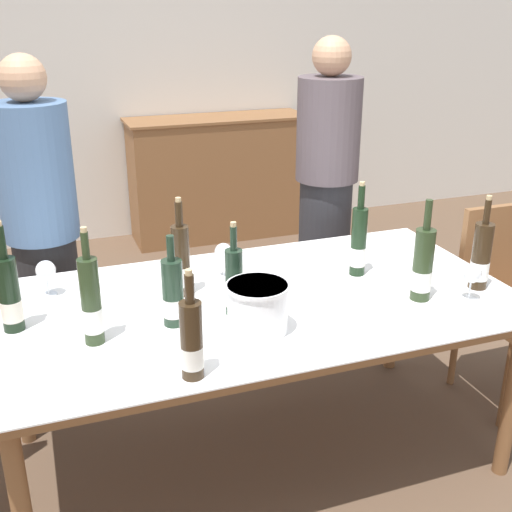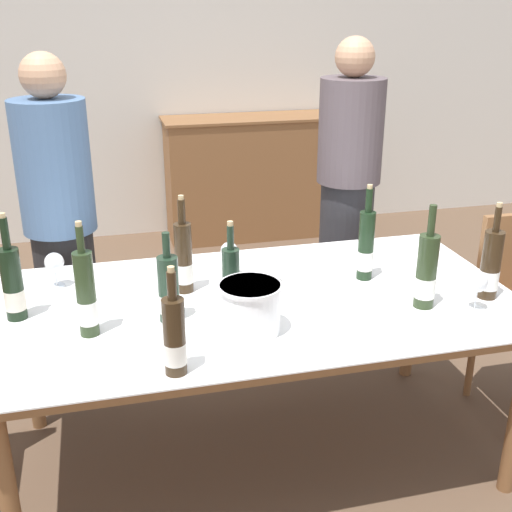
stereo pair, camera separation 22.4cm
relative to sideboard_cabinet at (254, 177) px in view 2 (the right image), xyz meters
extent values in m
plane|color=brown|center=(-0.65, -2.70, -0.48)|extent=(12.00, 12.00, 0.00)
cube|color=silver|center=(-0.65, 0.29, 0.92)|extent=(8.00, 0.10, 2.80)
cube|color=brown|center=(0.00, 0.00, -0.01)|extent=(1.37, 0.44, 0.94)
cube|color=brown|center=(0.00, 0.00, 0.47)|extent=(1.41, 0.46, 0.02)
cylinder|color=brown|center=(-1.55, -3.13, -0.14)|extent=(0.06, 0.06, 0.68)
cylinder|color=brown|center=(-1.55, -2.27, -0.14)|extent=(0.06, 0.06, 0.68)
cylinder|color=brown|center=(0.25, -2.27, -0.14)|extent=(0.06, 0.06, 0.68)
cube|color=brown|center=(-0.65, -2.70, 0.22)|extent=(1.96, 1.03, 0.04)
cube|color=white|center=(-0.65, -2.70, 0.24)|extent=(1.99, 1.06, 0.01)
cylinder|color=white|center=(-0.73, -2.93, 0.33)|extent=(0.21, 0.21, 0.17)
cylinder|color=white|center=(-0.73, -2.93, 0.41)|extent=(0.22, 0.22, 0.01)
cylinder|color=#1E3323|center=(-0.99, -2.78, 0.37)|extent=(0.07, 0.07, 0.24)
cylinder|color=white|center=(-0.99, -2.78, 0.31)|extent=(0.08, 0.08, 0.07)
cylinder|color=#1E3323|center=(-0.99, -2.78, 0.53)|extent=(0.03, 0.03, 0.09)
cylinder|color=#332314|center=(0.21, -2.89, 0.38)|extent=(0.07, 0.07, 0.27)
cylinder|color=white|center=(0.21, -2.89, 0.32)|extent=(0.07, 0.07, 0.07)
cylinder|color=#332314|center=(0.21, -2.89, 0.56)|extent=(0.02, 0.02, 0.10)
cylinder|color=tan|center=(0.21, -2.89, 0.62)|extent=(0.02, 0.02, 0.02)
cylinder|color=#1E3323|center=(-0.77, -2.78, 0.37)|extent=(0.06, 0.06, 0.25)
cylinder|color=white|center=(-0.77, -2.78, 0.31)|extent=(0.06, 0.06, 0.07)
cylinder|color=#1E3323|center=(-0.77, -2.78, 0.54)|extent=(0.02, 0.02, 0.09)
cylinder|color=tan|center=(-0.77, -2.78, 0.59)|extent=(0.02, 0.02, 0.02)
cylinder|color=black|center=(-1.52, -2.64, 0.38)|extent=(0.07, 0.07, 0.26)
cylinder|color=silver|center=(-1.52, -2.64, 0.32)|extent=(0.07, 0.07, 0.07)
cylinder|color=black|center=(-1.52, -2.64, 0.57)|extent=(0.03, 0.03, 0.11)
cylinder|color=tan|center=(-1.52, -2.64, 0.63)|extent=(0.02, 0.02, 0.02)
cylinder|color=#332314|center=(-1.01, -3.14, 0.37)|extent=(0.07, 0.07, 0.25)
cylinder|color=white|center=(-1.01, -3.14, 0.31)|extent=(0.07, 0.07, 0.07)
cylinder|color=#332314|center=(-1.01, -3.14, 0.54)|extent=(0.03, 0.03, 0.09)
cylinder|color=tan|center=(-1.01, -3.14, 0.59)|extent=(0.02, 0.02, 0.02)
cylinder|color=#28381E|center=(-0.06, -2.90, 0.38)|extent=(0.08, 0.08, 0.28)
cylinder|color=white|center=(-0.06, -2.90, 0.32)|extent=(0.08, 0.08, 0.08)
cylinder|color=#28381E|center=(-0.06, -2.90, 0.58)|extent=(0.03, 0.03, 0.11)
cylinder|color=black|center=(-0.17, -2.61, 0.39)|extent=(0.06, 0.06, 0.28)
cylinder|color=white|center=(-0.17, -2.61, 0.32)|extent=(0.07, 0.07, 0.08)
cylinder|color=black|center=(-0.17, -2.61, 0.58)|extent=(0.03, 0.03, 0.10)
cylinder|color=tan|center=(-0.17, -2.61, 0.63)|extent=(0.02, 0.02, 0.02)
cylinder|color=#332314|center=(-0.90, -2.55, 0.38)|extent=(0.07, 0.07, 0.28)
cylinder|color=white|center=(-0.90, -2.55, 0.32)|extent=(0.07, 0.07, 0.08)
cylinder|color=#332314|center=(-0.90, -2.55, 0.57)|extent=(0.03, 0.03, 0.10)
cylinder|color=tan|center=(-0.90, -2.55, 0.63)|extent=(0.02, 0.02, 0.02)
cylinder|color=#28381E|center=(-1.27, -2.82, 0.39)|extent=(0.07, 0.07, 0.30)
cylinder|color=white|center=(-1.27, -2.82, 0.33)|extent=(0.07, 0.07, 0.08)
cylinder|color=#28381E|center=(-1.27, -2.82, 0.59)|extent=(0.02, 0.02, 0.09)
cylinder|color=tan|center=(-1.27, -2.82, 0.64)|extent=(0.02, 0.02, 0.02)
cylinder|color=white|center=(-0.57, -2.56, 0.25)|extent=(0.07, 0.07, 0.00)
cylinder|color=white|center=(-0.57, -2.56, 0.28)|extent=(0.01, 0.01, 0.06)
sphere|color=white|center=(-0.57, -2.56, 0.34)|extent=(0.08, 0.08, 0.08)
cylinder|color=white|center=(0.11, -2.97, 0.25)|extent=(0.07, 0.07, 0.00)
cylinder|color=white|center=(0.11, -2.97, 0.29)|extent=(0.01, 0.01, 0.08)
sphere|color=white|center=(0.11, -2.97, 0.35)|extent=(0.07, 0.07, 0.07)
cylinder|color=white|center=(-1.39, -2.39, 0.25)|extent=(0.06, 0.06, 0.00)
cylinder|color=white|center=(-1.39, -2.39, 0.29)|extent=(0.01, 0.01, 0.07)
sphere|color=white|center=(-1.39, -2.39, 0.35)|extent=(0.08, 0.08, 0.08)
cylinder|color=white|center=(-0.70, -2.45, 0.25)|extent=(0.07, 0.07, 0.00)
cylinder|color=white|center=(-0.70, -2.45, 0.29)|extent=(0.01, 0.01, 0.08)
sphere|color=white|center=(-0.70, -2.45, 0.36)|extent=(0.07, 0.07, 0.07)
cylinder|color=brown|center=(0.45, -2.51, -0.26)|extent=(0.03, 0.03, 0.43)
cylinder|color=#262628|center=(-1.39, -1.92, -0.08)|extent=(0.28, 0.28, 0.81)
cylinder|color=#4C6B93|center=(-1.39, -1.92, 0.62)|extent=(0.33, 0.33, 0.59)
sphere|color=tan|center=(-1.39, -1.92, 1.01)|extent=(0.20, 0.20, 0.20)
cylinder|color=#2D2D33|center=(0.07, -1.80, -0.02)|extent=(0.28, 0.28, 0.91)
cylinder|color=#594C51|center=(0.07, -1.80, 0.69)|extent=(0.33, 0.33, 0.52)
sphere|color=tan|center=(0.07, -1.80, 1.05)|extent=(0.20, 0.20, 0.20)
camera|label=1|loc=(-1.40, -4.78, 1.30)|focal=45.00mm
camera|label=2|loc=(-1.19, -4.84, 1.30)|focal=45.00mm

